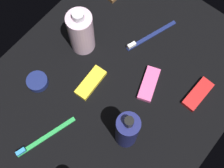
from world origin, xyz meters
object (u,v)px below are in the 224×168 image
object	(u,v)px
snack_bar_red	(198,94)
toothbrush_green	(43,139)
lotion_bottle	(127,131)
snack_bar_pink	(149,84)
snack_bar_yellow	(91,83)
cream_tin_left	(37,82)
bodywash_bottle	(81,32)
toothbrush_navy	(149,37)

from	to	relation	value
snack_bar_red	toothbrush_green	bearing A→B (deg)	147.72
lotion_bottle	toothbrush_green	size ratio (longest dim) A/B	1.05
snack_bar_pink	lotion_bottle	bearing A→B (deg)	174.95
snack_bar_pink	snack_bar_yellow	bearing A→B (deg)	108.01
toothbrush_green	cream_tin_left	bearing A→B (deg)	48.96
toothbrush_green	snack_bar_pink	xyz separation A→B (cm)	(30.92, -12.68, 0.14)
snack_bar_yellow	cream_tin_left	distance (cm)	15.37
lotion_bottle	toothbrush_green	distance (cm)	23.75
snack_bar_red	cream_tin_left	xyz separation A→B (cm)	(-26.41, 37.88, 0.31)
snack_bar_pink	snack_bar_red	distance (cm)	14.19
bodywash_bottle	snack_bar_yellow	xyz separation A→B (cm)	(-8.21, -10.17, -6.73)
toothbrush_green	snack_bar_red	world-z (taller)	toothbrush_green
snack_bar_red	lotion_bottle	bearing A→B (deg)	161.64
lotion_bottle	bodywash_bottle	xyz separation A→B (cm)	(13.98, 27.75, -0.60)
toothbrush_green	snack_bar_pink	size ratio (longest dim) A/B	1.69
snack_bar_red	snack_bar_yellow	xyz separation A→B (cm)	(-16.79, 25.90, 0.00)
lotion_bottle	snack_bar_pink	world-z (taller)	lotion_bottle
toothbrush_green	cream_tin_left	size ratio (longest dim) A/B	2.88
bodywash_bottle	snack_bar_pink	xyz separation A→B (cm)	(2.17, -23.41, -6.73)
bodywash_bottle	snack_bar_pink	distance (cm)	24.46
snack_bar_yellow	cream_tin_left	size ratio (longest dim) A/B	1.70
snack_bar_yellow	bodywash_bottle	bearing A→B (deg)	47.31
toothbrush_navy	snack_bar_pink	world-z (taller)	toothbrush_navy
lotion_bottle	toothbrush_green	xyz separation A→B (cm)	(-14.78, 17.02, -7.47)
snack_bar_yellow	cream_tin_left	xyz separation A→B (cm)	(-9.62, 11.98, 0.31)
snack_bar_pink	snack_bar_red	xyz separation A→B (cm)	(6.41, -12.65, 0.00)
snack_bar_red	snack_bar_yellow	bearing A→B (deg)	124.84
bodywash_bottle	snack_bar_red	xyz separation A→B (cm)	(8.58, -36.07, -6.73)
snack_bar_yellow	snack_bar_red	bearing A→B (deg)	-60.79
toothbrush_green	snack_bar_red	xyz separation A→B (cm)	(37.34, -25.34, 0.14)
toothbrush_navy	snack_bar_yellow	bearing A→B (deg)	170.59
snack_bar_red	bodywash_bottle	bearing A→B (deg)	105.26
snack_bar_yellow	toothbrush_green	bearing A→B (deg)	177.82
lotion_bottle	snack_bar_red	size ratio (longest dim) A/B	1.78
lotion_bottle	snack_bar_red	world-z (taller)	lotion_bottle
bodywash_bottle	snack_bar_pink	bearing A→B (deg)	-84.71
snack_bar_yellow	cream_tin_left	bearing A→B (deg)	125.01
toothbrush_navy	bodywash_bottle	bearing A→B (deg)	136.33
lotion_bottle	snack_bar_yellow	bearing A→B (deg)	71.85
bodywash_bottle	snack_bar_yellow	size ratio (longest dim) A/B	1.60
toothbrush_green	snack_bar_yellow	world-z (taller)	toothbrush_green
lotion_bottle	snack_bar_red	distance (cm)	25.13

